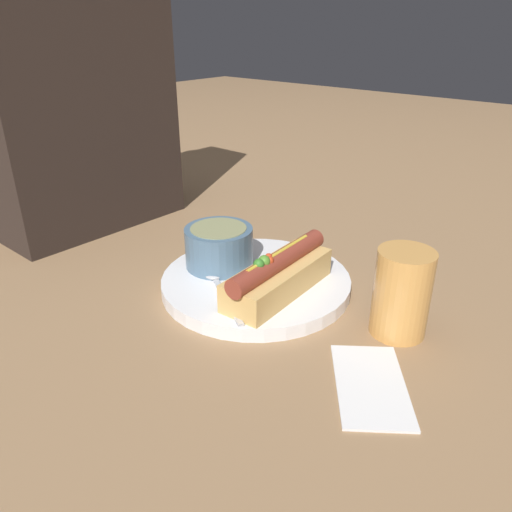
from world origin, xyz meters
The scene contains 8 objects.
ground_plane centered at (0.00, 0.00, 0.00)m, with size 4.00×4.00×0.00m, color #93704C.
dinner_plate centered at (0.00, 0.00, 0.01)m, with size 0.27×0.27×0.02m.
hot_dog centered at (-0.01, -0.05, 0.05)m, with size 0.19×0.07×0.07m.
soup_bowl centered at (-0.01, 0.07, 0.05)m, with size 0.10×0.10×0.06m.
spoon centered at (-0.05, 0.03, 0.02)m, with size 0.10×0.15×0.01m.
drinking_glass centered at (0.03, -0.20, 0.06)m, with size 0.07×0.07×0.11m.
napkin centered at (-0.08, -0.23, 0.00)m, with size 0.15×0.14×0.01m.
seated_diner centered at (-0.01, 0.40, 0.23)m, with size 0.32×0.15×0.53m.
Camera 1 is at (-0.48, -0.41, 0.36)m, focal length 35.00 mm.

